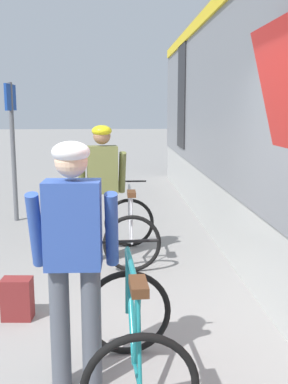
{
  "coord_description": "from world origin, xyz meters",
  "views": [
    {
      "loc": [
        0.12,
        -3.69,
        1.98
      ],
      "look_at": [
        0.4,
        1.33,
        1.05
      ],
      "focal_mm": 42.87,
      "sensor_mm": 36.0,
      "label": 1
    }
  ],
  "objects_px": {
    "cyclist_far_in_olive": "(103,181)",
    "backpack_on_platform": "(17,299)",
    "bicycle_near_teal": "(133,339)",
    "bicycle_far_silver": "(130,229)",
    "platform_sign_post": "(12,129)",
    "cyclist_near_in_blue": "(74,245)"
  },
  "relations": [
    {
      "from": "bicycle_near_teal",
      "to": "backpack_on_platform",
      "type": "relative_size",
      "value": 2.77
    },
    {
      "from": "cyclist_near_in_blue",
      "to": "cyclist_far_in_olive",
      "type": "xyz_separation_m",
      "value": [
        0.11,
        2.79,
        0.0
      ]
    },
    {
      "from": "platform_sign_post",
      "to": "bicycle_near_teal",
      "type": "bearing_deg",
      "value": -69.58
    },
    {
      "from": "bicycle_far_silver",
      "to": "platform_sign_post",
      "type": "xyz_separation_m",
      "value": [
        -1.97,
        2.2,
        1.22
      ]
    },
    {
      "from": "cyclist_far_in_olive",
      "to": "bicycle_far_silver",
      "type": "bearing_deg",
      "value": 4.79
    },
    {
      "from": "cyclist_near_in_blue",
      "to": "bicycle_near_teal",
      "type": "distance_m",
      "value": 0.77
    },
    {
      "from": "bicycle_near_teal",
      "to": "bicycle_far_silver",
      "type": "relative_size",
      "value": 1.03
    },
    {
      "from": "backpack_on_platform",
      "to": "platform_sign_post",
      "type": "distance_m",
      "value": 4.25
    },
    {
      "from": "bicycle_far_silver",
      "to": "platform_sign_post",
      "type": "bearing_deg",
      "value": 131.86
    },
    {
      "from": "bicycle_near_teal",
      "to": "platform_sign_post",
      "type": "relative_size",
      "value": 0.46
    },
    {
      "from": "bicycle_near_teal",
      "to": "backpack_on_platform",
      "type": "bearing_deg",
      "value": 131.18
    },
    {
      "from": "cyclist_far_in_olive",
      "to": "bicycle_near_teal",
      "type": "bearing_deg",
      "value": -84.23
    },
    {
      "from": "cyclist_far_in_olive",
      "to": "platform_sign_post",
      "type": "distance_m",
      "value": 2.81
    },
    {
      "from": "cyclist_far_in_olive",
      "to": "backpack_on_platform",
      "type": "relative_size",
      "value": 4.4
    },
    {
      "from": "bicycle_far_silver",
      "to": "backpack_on_platform",
      "type": "distance_m",
      "value": 2.06
    },
    {
      "from": "cyclist_near_in_blue",
      "to": "bicycle_far_silver",
      "type": "bearing_deg",
      "value": 80.69
    },
    {
      "from": "cyclist_near_in_blue",
      "to": "platform_sign_post",
      "type": "height_order",
      "value": "platform_sign_post"
    },
    {
      "from": "platform_sign_post",
      "to": "cyclist_near_in_blue",
      "type": "bearing_deg",
      "value": -73.28
    },
    {
      "from": "backpack_on_platform",
      "to": "platform_sign_post",
      "type": "relative_size",
      "value": 0.17
    },
    {
      "from": "cyclist_far_in_olive",
      "to": "bicycle_near_teal",
      "type": "distance_m",
      "value": 2.98
    },
    {
      "from": "cyclist_near_in_blue",
      "to": "cyclist_far_in_olive",
      "type": "relative_size",
      "value": 1.0
    },
    {
      "from": "cyclist_near_in_blue",
      "to": "backpack_on_platform",
      "type": "distance_m",
      "value": 1.54
    }
  ]
}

